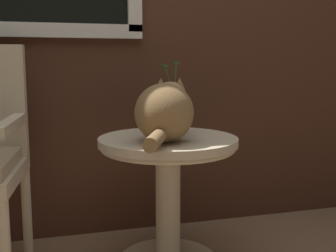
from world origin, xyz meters
The scene contains 3 objects.
wicker_side_table centered at (0.16, 0.20, 0.41)m, with size 0.61×0.61×0.59m.
cat centered at (0.12, 0.13, 0.71)m, with size 0.34×0.56×0.26m.
pewter_vase_with_ivy centered at (0.21, 0.30, 0.68)m, with size 0.13×0.13×0.33m.
Camera 1 is at (-0.35, -1.57, 0.91)m, focal length 46.00 mm.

